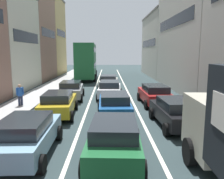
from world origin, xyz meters
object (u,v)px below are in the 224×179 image
Objects in this scene: hatchback_centre_lane_third at (114,104)px; sedan_centre_lane_fifth at (109,82)px; sedan_centre_lane_second at (114,138)px; pedestrian_near_kerb at (20,94)px; coupe_centre_lane_fourth at (110,89)px; sedan_left_lane_fourth at (71,89)px; bus_mid_queue_primary at (86,60)px; wagon_left_lane_second at (26,135)px; wagon_right_lane_far at (155,94)px; sedan_right_lane_behind_truck at (176,112)px; sedan_left_lane_third at (59,103)px.

hatchback_centre_lane_third is 0.99× the size of sedan_centre_lane_fifth.
pedestrian_near_kerb is (-6.51, 8.20, 0.15)m from sedan_centre_lane_second.
sedan_left_lane_fourth is at bearing 96.82° from coupe_centre_lane_fourth.
bus_mid_queue_primary reaches higher than sedan_centre_lane_second.
sedan_centre_lane_fifth is (3.14, 16.00, 0.00)m from wagon_left_lane_second.
sedan_left_lane_fourth is 1.01× the size of wagon_right_lane_far.
wagon_left_lane_second is 10.79m from sedan_left_lane_fourth.
wagon_right_lane_far is (3.11, 3.45, 0.00)m from hatchback_centre_lane_third.
pedestrian_near_kerb reaches higher than sedan_centre_lane_fifth.
pedestrian_near_kerb is (-9.85, 4.51, 0.15)m from sedan_right_lane_behind_truck.
sedan_left_lane_third is (-3.29, 5.89, 0.00)m from sedan_centre_lane_second.
wagon_right_lane_far is at bearing 51.79° from pedestrian_near_kerb.
hatchback_centre_lane_third and sedan_centre_lane_fifth have the same top height.
sedan_centre_lane_second and wagon_right_lane_far have the same top height.
hatchback_centre_lane_third is 0.41× the size of bus_mid_queue_primary.
sedan_right_lane_behind_truck is 10.84m from pedestrian_near_kerb.
sedan_left_lane_fourth is 0.42× the size of bus_mid_queue_primary.
bus_mid_queue_primary is (-0.04, 14.57, 2.03)m from sedan_left_lane_fourth.
pedestrian_near_kerb is (-6.33, -8.15, 0.15)m from sedan_centre_lane_fifth.
hatchback_centre_lane_third is 2.62× the size of pedestrian_near_kerb.
wagon_right_lane_far is at bearing -17.25° from sedan_centre_lane_second.
bus_mid_queue_primary reaches higher than sedan_right_lane_behind_truck.
sedan_centre_lane_fifth is at bearing 22.27° from wagon_right_lane_far.
sedan_left_lane_third is 1.00× the size of sedan_right_lane_behind_truck.
hatchback_centre_lane_third is at bearing -174.83° from sedan_centre_lane_fifth.
bus_mid_queue_primary is at bearing 127.59° from pedestrian_near_kerb.
sedan_left_lane_third is at bearing 177.34° from sedan_left_lane_fourth.
sedan_centre_lane_fifth is 10.10m from bus_mid_queue_primary.
coupe_centre_lane_fourth and sedan_centre_lane_fifth have the same top height.
hatchback_centre_lane_third is 0.99× the size of sedan_right_lane_behind_truck.
sedan_left_lane_third is 6.35m from coupe_centre_lane_fourth.
wagon_left_lane_second and wagon_right_lane_far have the same top height.
sedan_centre_lane_fifth is at bearing 99.85° from pedestrian_near_kerb.
sedan_centre_lane_fifth and wagon_right_lane_far have the same top height.
sedan_right_lane_behind_truck is at bearing -164.61° from bus_mid_queue_primary.
sedan_centre_lane_second is 11.63m from sedan_left_lane_fourth.
wagon_left_lane_second is 10.79m from wagon_right_lane_far.
sedan_centre_lane_fifth is (-0.09, 4.98, 0.00)m from coupe_centre_lane_fourth.
hatchback_centre_lane_third and sedan_right_lane_behind_truck have the same top height.
pedestrian_near_kerb is at bearing 21.07° from wagon_left_lane_second.
bus_mid_queue_primary is at bearing -3.26° from sedan_left_lane_fourth.
bus_mid_queue_primary reaches higher than wagon_left_lane_second.
sedan_right_lane_behind_truck is (6.63, -2.20, 0.00)m from sedan_left_lane_third.
sedan_centre_lane_second is 16.35m from sedan_centre_lane_fifth.
sedan_centre_lane_second is 1.00× the size of sedan_left_lane_fourth.
wagon_right_lane_far is at bearing -43.42° from hatchback_centre_lane_third.
sedan_right_lane_behind_truck is (3.52, -12.66, 0.00)m from sedan_centre_lane_fifth.
sedan_left_lane_third is (0.03, 5.54, 0.00)m from wagon_left_lane_second.
sedan_left_lane_third is at bearing 152.48° from coupe_centre_lane_fourth.
wagon_left_lane_second is 0.98× the size of sedan_centre_lane_fifth.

